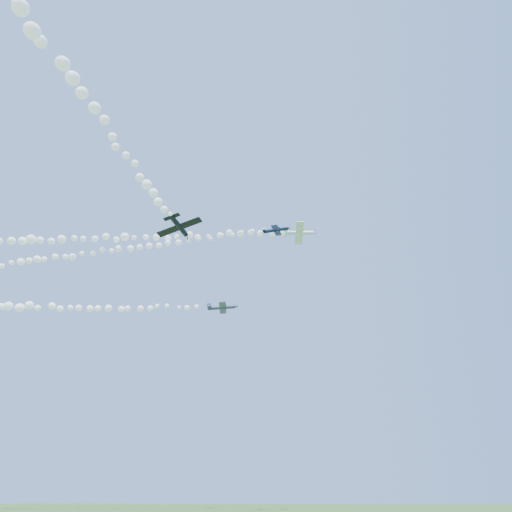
% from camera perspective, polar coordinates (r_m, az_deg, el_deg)
% --- Properties ---
extents(ground, '(260.00, 260.00, 0.00)m').
position_cam_1_polar(ground, '(87.54, -3.72, -30.89)').
color(ground, '#2F5A22').
rests_on(ground, ground).
extents(plane_white, '(7.64, 8.05, 2.48)m').
position_cam_1_polar(plane_white, '(94.76, 5.78, 3.09)').
color(plane_white, white).
extents(smoke_trail_white, '(84.32, 13.41, 3.18)m').
position_cam_1_polar(smoke_trail_white, '(101.88, -20.24, 2.24)').
color(smoke_trail_white, white).
extents(plane_navy, '(6.15, 6.25, 1.85)m').
position_cam_1_polar(plane_navy, '(88.87, 2.73, 3.49)').
color(plane_navy, '#0D1639').
extents(smoke_trail_navy, '(83.49, 6.36, 2.45)m').
position_cam_1_polar(smoke_trail_navy, '(104.07, -21.62, 0.29)').
color(smoke_trail_navy, white).
extents(plane_grey, '(7.82, 8.30, 2.17)m').
position_cam_1_polar(plane_grey, '(106.50, -4.48, -6.85)').
color(plane_grey, '#313547').
extents(smoke_trail_grey, '(63.61, 15.39, 3.44)m').
position_cam_1_polar(smoke_trail_grey, '(113.37, -22.44, -6.31)').
color(smoke_trail_grey, white).
extents(plane_black, '(7.48, 7.35, 2.33)m').
position_cam_1_polar(plane_black, '(71.61, -10.19, 3.90)').
color(plane_black, black).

